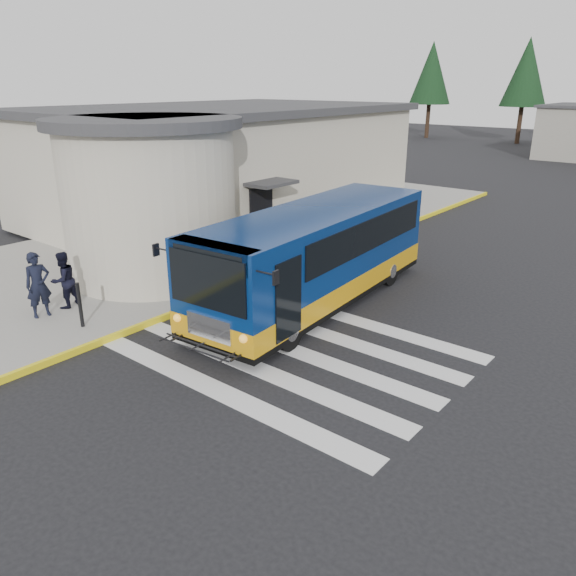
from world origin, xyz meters
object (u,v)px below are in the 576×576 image
Objects in this scene: pedestrian_a at (38,285)px; pedestrian_b at (64,280)px; transit_bus at (315,260)px; bollard at (80,305)px.

pedestrian_a is 1.12× the size of pedestrian_b.
pedestrian_b is at bearing 18.20° from pedestrian_a.
transit_bus is at bearing 124.73° from pedestrian_b.
bollard is at bearing -126.52° from transit_bus.
pedestrian_a reaches higher than bollard.
transit_bus reaches higher than bollard.
transit_bus is at bearing -28.56° from pedestrian_a.
transit_bus reaches higher than pedestrian_b.
transit_bus is 6.27m from bollard.
pedestrian_a is 1.47m from bollard.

